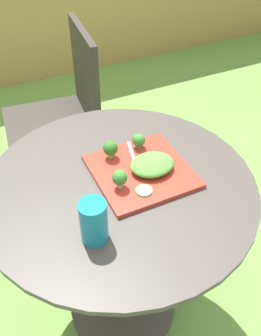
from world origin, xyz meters
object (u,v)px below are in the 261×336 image
patio_chair (66,106)px  salad_plate (141,171)px  drinking_glass (94,223)px  fork (134,160)px

patio_chair → salad_plate: bearing=-89.8°
patio_chair → drinking_glass: 1.04m
patio_chair → drinking_glass: bearing=-102.6°
salad_plate → fork: fork is taller
drinking_glass → fork: size_ratio=0.81×
fork → drinking_glass: bearing=-135.0°
patio_chair → fork: bearing=-89.8°
patio_chair → salad_plate: (0.00, -0.81, 0.22)m
patio_chair → salad_plate: 0.84m
salad_plate → drinking_glass: drinking_glass is taller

